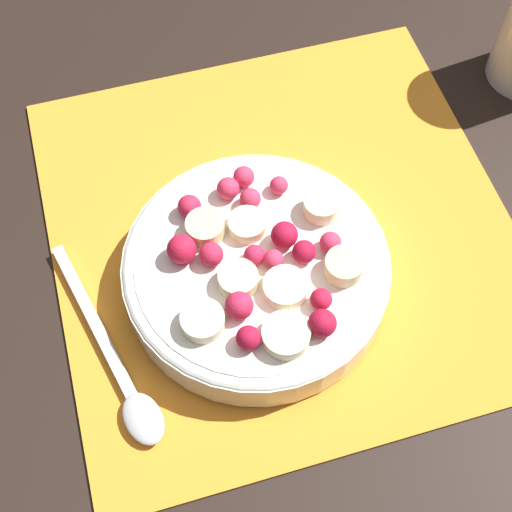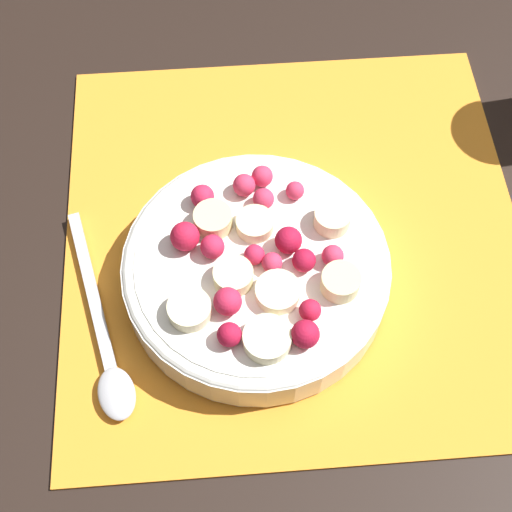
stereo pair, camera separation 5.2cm
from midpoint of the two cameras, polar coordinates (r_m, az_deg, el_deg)
ground_plane at (r=0.58m, az=-0.47°, el=1.85°), size 3.00×3.00×0.00m
placemat at (r=0.58m, az=-0.47°, el=2.01°), size 0.37×0.38×0.01m
fruit_bowl at (r=0.53m, az=-2.73°, el=-1.31°), size 0.20×0.20×0.06m
spoon at (r=0.53m, az=-13.33°, el=-9.86°), size 0.06×0.18×0.01m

